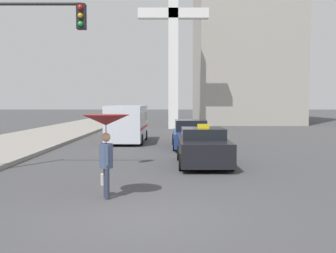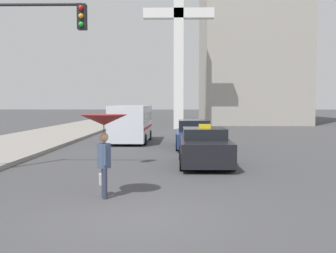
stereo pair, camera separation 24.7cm
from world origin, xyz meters
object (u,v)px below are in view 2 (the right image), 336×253
at_px(sedan_red, 194,135).
at_px(ambulance_van, 131,122).
at_px(traffic_light, 15,50).
at_px(pedestrian_with_umbrella, 104,130).
at_px(monument_cross, 179,38).
at_px(taxi, 205,148).

relative_size(sedan_red, ambulance_van, 0.88).
bearing_deg(sedan_red, ambulance_van, -37.70).
distance_m(ambulance_van, traffic_light, 11.38).
bearing_deg(pedestrian_with_umbrella, monument_cross, -19.99).
height_order(sedan_red, ambulance_van, ambulance_van).
height_order(ambulance_van, pedestrian_with_umbrella, ambulance_van).
bearing_deg(taxi, ambulance_van, -66.66).
bearing_deg(taxi, traffic_light, 17.89).
bearing_deg(traffic_light, monument_cross, 77.05).
distance_m(taxi, monument_cross, 23.04).
height_order(ambulance_van, monument_cross, monument_cross).
relative_size(taxi, pedestrian_with_umbrella, 2.03).
bearing_deg(sedan_red, monument_cross, -87.45).
distance_m(traffic_light, monument_cross, 24.74).
bearing_deg(ambulance_van, pedestrian_with_umbrella, 94.95).
xyz_separation_m(taxi, monument_cross, (-0.84, 21.72, 7.65)).
distance_m(pedestrian_with_umbrella, traffic_light, 5.29).
bearing_deg(monument_cross, ambulance_van, -102.58).
relative_size(taxi, ambulance_van, 0.77).
distance_m(sedan_red, monument_cross, 17.59).
height_order(taxi, ambulance_van, ambulance_van).
distance_m(pedestrian_with_umbrella, monument_cross, 27.85).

